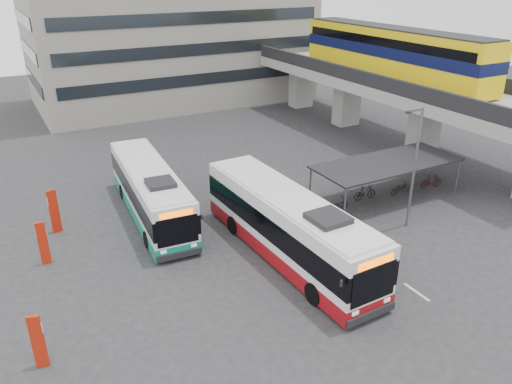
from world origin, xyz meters
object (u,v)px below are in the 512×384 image
bus_teal (150,192)px  lamp_post (414,161)px  bus_main (288,226)px  pedestrian (196,225)px

bus_teal → lamp_post: bearing=-29.5°
bus_main → lamp_post: (8.05, -0.53, 2.35)m
bus_main → pedestrian: size_ratio=6.73×
pedestrian → lamp_post: lamp_post is taller
bus_main → lamp_post: bearing=-5.6°
bus_teal → lamp_post: lamp_post is taller
lamp_post → pedestrian: bearing=159.2°
bus_teal → pedestrian: bus_teal is taller
bus_main → pedestrian: bus_main is taller
pedestrian → lamp_post: 12.85m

